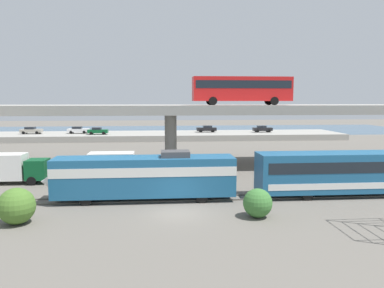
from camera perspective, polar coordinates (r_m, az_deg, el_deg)
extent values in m
plane|color=#605B54|center=(28.48, -2.02, -10.52)|extent=(260.00, 260.00, 0.00)
cube|color=#59544C|center=(31.56, -2.32, -8.68)|extent=(110.00, 0.12, 0.12)
cube|color=#59544C|center=(33.05, -2.45, -7.97)|extent=(110.00, 0.12, 0.12)
cube|color=#1E5984|center=(31.84, -7.19, -4.86)|extent=(15.06, 3.00, 3.20)
cube|color=silver|center=(31.73, -7.21, -3.84)|extent=(15.06, 3.04, 0.77)
cone|color=silver|center=(33.08, -20.39, -5.36)|extent=(2.05, 2.85, 2.85)
cube|color=black|center=(32.47, -17.85, -3.29)|extent=(2.05, 2.70, 1.02)
cube|color=#3F3F42|center=(31.52, -2.57, -1.51)|extent=(2.40, 1.80, 0.50)
cylinder|color=black|center=(31.44, -15.94, -8.21)|extent=(0.96, 0.18, 0.96)
cylinder|color=black|center=(34.01, -15.07, -7.05)|extent=(0.96, 0.18, 0.96)
cylinder|color=black|center=(31.05, 1.55, -8.14)|extent=(0.96, 0.18, 0.96)
cylinder|color=black|center=(33.65, 1.03, -6.96)|extent=(0.96, 0.18, 0.96)
cube|color=#1E5984|center=(37.35, 26.87, -3.69)|extent=(22.28, 3.00, 3.40)
cube|color=black|center=(37.25, 26.92, -2.77)|extent=(21.39, 3.04, 0.95)
cube|color=silver|center=(37.52, 26.80, -5.12)|extent=(21.39, 3.04, 0.54)
cylinder|color=black|center=(33.25, 17.20, -7.47)|extent=(0.92, 0.18, 0.92)
cylinder|color=black|center=(35.69, 15.57, -6.45)|extent=(0.92, 0.18, 0.92)
cube|color=gray|center=(47.20, -3.30, 5.29)|extent=(96.00, 10.88, 1.11)
cylinder|color=gray|center=(47.46, -3.27, 0.56)|extent=(1.50, 1.50, 6.71)
cube|color=red|center=(46.33, 7.61, 8.32)|extent=(12.00, 2.55, 2.90)
cube|color=black|center=(46.35, 7.62, 8.96)|extent=(11.52, 2.59, 0.93)
cube|color=black|center=(47.98, 14.65, 8.52)|extent=(0.08, 2.30, 1.74)
cylinder|color=black|center=(48.42, 11.60, 6.45)|extent=(1.00, 0.26, 1.00)
cylinder|color=black|center=(46.10, 12.46, 6.42)|extent=(1.00, 0.26, 1.00)
cylinder|color=black|center=(46.86, 2.79, 6.57)|extent=(1.00, 0.26, 1.00)
cylinder|color=black|center=(44.46, 3.21, 6.56)|extent=(1.00, 0.26, 1.00)
cube|color=#515459|center=(40.28, -17.11, -3.59)|extent=(2.00, 2.30, 2.00)
cube|color=silver|center=(39.64, -12.16, -3.16)|extent=(4.60, 2.30, 2.60)
cylinder|color=black|center=(39.36, -16.97, -5.30)|extent=(0.88, 0.28, 0.88)
cylinder|color=black|center=(41.46, -16.35, -4.68)|extent=(0.88, 0.28, 0.88)
cylinder|color=black|center=(38.70, -10.83, -5.33)|extent=(0.88, 0.28, 0.88)
cylinder|color=black|center=(40.83, -10.52, -4.69)|extent=(0.88, 0.28, 0.88)
cube|color=#0C4C26|center=(41.30, -22.48, -3.55)|extent=(2.00, 2.30, 2.00)
cube|color=silver|center=(42.44, -27.01, -3.10)|extent=(4.60, 2.30, 2.60)
cylinder|color=black|center=(42.59, -22.35, -4.62)|extent=(0.88, 0.28, 0.88)
cylinder|color=black|center=(40.55, -23.27, -5.21)|extent=(0.88, 0.28, 0.88)
cube|color=gray|center=(82.55, -3.97, 1.27)|extent=(76.94, 13.64, 1.24)
cube|color=black|center=(85.50, 10.70, 2.23)|extent=(4.22, 1.71, 0.70)
cube|color=#1E232B|center=(85.40, 10.57, 2.62)|extent=(1.86, 1.50, 0.48)
cylinder|color=black|center=(86.66, 11.39, 2.04)|extent=(0.64, 0.20, 0.64)
cylinder|color=black|center=(85.12, 11.69, 1.95)|extent=(0.64, 0.20, 0.64)
cylinder|color=black|center=(85.97, 9.71, 2.04)|extent=(0.64, 0.20, 0.64)
cylinder|color=black|center=(84.41, 9.99, 1.95)|extent=(0.64, 0.20, 0.64)
cube|color=#0C4C26|center=(80.99, -14.16, 1.90)|extent=(4.15, 1.74, 0.70)
cube|color=#1E232B|center=(80.98, -14.32, 2.31)|extent=(1.83, 1.54, 0.48)
cylinder|color=black|center=(81.64, -13.17, 1.71)|extent=(0.64, 0.20, 0.64)
cylinder|color=black|center=(80.01, -13.34, 1.61)|extent=(0.64, 0.20, 0.64)
cylinder|color=black|center=(82.05, -14.95, 1.69)|extent=(0.64, 0.20, 0.64)
cylinder|color=black|center=(80.43, -15.15, 1.58)|extent=(0.64, 0.20, 0.64)
cube|color=#9E998C|center=(86.91, -23.29, 1.87)|extent=(4.42, 1.87, 0.70)
cube|color=#1E232B|center=(86.94, -23.44, 2.25)|extent=(1.95, 1.65, 0.48)
cylinder|color=black|center=(87.36, -22.24, 1.71)|extent=(0.64, 0.20, 0.64)
cylinder|color=black|center=(85.67, -22.59, 1.60)|extent=(0.64, 0.20, 0.64)
cylinder|color=black|center=(88.22, -23.94, 1.67)|extent=(0.64, 0.20, 0.64)
cylinder|color=black|center=(86.54, -24.32, 1.57)|extent=(0.64, 0.20, 0.64)
cube|color=black|center=(84.28, 2.22, 2.28)|extent=(4.38, 1.82, 0.70)
cube|color=#1E232B|center=(84.26, 2.37, 2.68)|extent=(1.93, 1.60, 0.48)
cylinder|color=black|center=(83.29, 1.36, 1.99)|extent=(0.64, 0.20, 0.64)
cylinder|color=black|center=(85.00, 1.24, 2.08)|extent=(0.64, 0.20, 0.64)
cylinder|color=black|center=(83.63, 3.22, 2.00)|extent=(0.64, 0.20, 0.64)
cylinder|color=black|center=(85.34, 3.05, 2.09)|extent=(0.64, 0.20, 0.64)
cube|color=silver|center=(84.62, -16.95, 2.01)|extent=(4.46, 1.81, 0.70)
cube|color=#1E232B|center=(84.62, -17.11, 2.40)|extent=(1.96, 1.60, 0.48)
cylinder|color=black|center=(85.21, -15.91, 1.84)|extent=(0.64, 0.20, 0.64)
cylinder|color=black|center=(83.53, -16.14, 1.74)|extent=(0.64, 0.20, 0.64)
cylinder|color=black|center=(85.78, -17.73, 1.81)|extent=(0.64, 0.20, 0.64)
cylinder|color=black|center=(84.11, -17.99, 1.71)|extent=(0.64, 0.20, 0.64)
cube|color=#385B7A|center=(105.52, -4.18, 2.12)|extent=(140.00, 36.00, 0.01)
sphere|color=#467029|center=(28.45, -25.20, -8.56)|extent=(2.51, 2.51, 2.51)
sphere|color=#397031|center=(27.67, 9.98, -8.86)|extent=(2.11, 2.11, 2.11)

